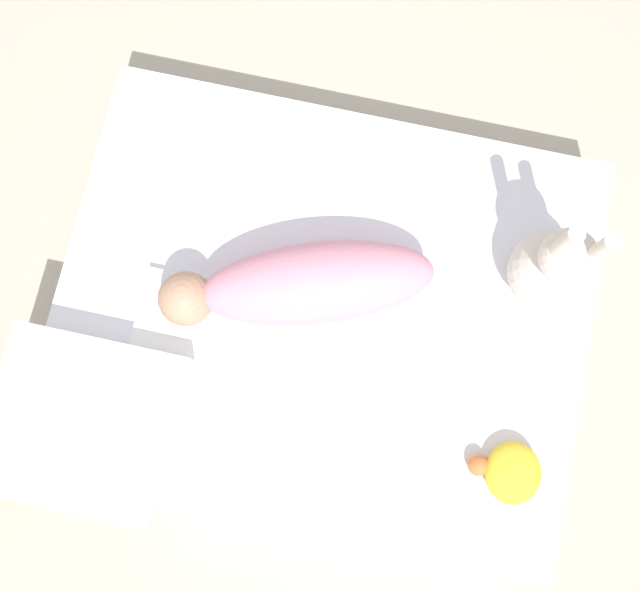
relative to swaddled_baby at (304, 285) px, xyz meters
name	(u,v)px	position (x,y,z in m)	size (l,w,h in m)	color
ground_plane	(322,321)	(-0.05, 0.03, -0.25)	(12.00, 12.00, 0.00)	#B2A893
bed_mattress	(322,315)	(-0.05, 0.03, -0.17)	(1.19, 0.95, 0.17)	white
burp_cloth	(185,317)	(0.25, 0.11, -0.07)	(0.21, 0.18, 0.02)	white
swaddled_baby	(304,285)	(0.00, 0.00, 0.00)	(0.59, 0.33, 0.16)	pink
pillow	(85,423)	(0.39, 0.38, -0.04)	(0.38, 0.36, 0.08)	white
bunny_plush	(554,268)	(-0.51, -0.14, 0.04)	(0.18, 0.18, 0.36)	beige
turtle_plush	(510,472)	(-0.51, 0.29, -0.05)	(0.15, 0.13, 0.06)	yellow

